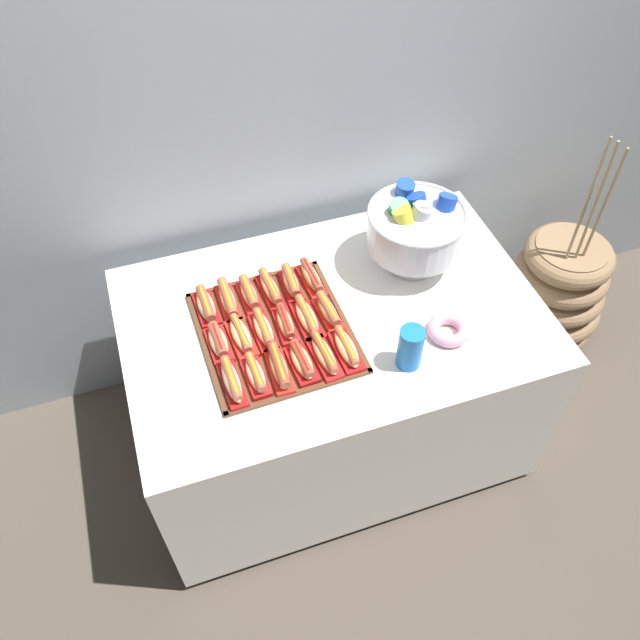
# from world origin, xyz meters

# --- Properties ---
(ground_plane) EXTENTS (10.00, 10.00, 0.00)m
(ground_plane) POSITION_xyz_m (0.00, 0.00, 0.00)
(ground_plane) COLOR #4C4238
(back_wall) EXTENTS (6.00, 0.10, 2.60)m
(back_wall) POSITION_xyz_m (0.00, 0.59, 1.30)
(back_wall) COLOR #9EA8B2
(back_wall) RESTS_ON ground_plane
(buffet_table) EXTENTS (1.41, 0.92, 0.76)m
(buffet_table) POSITION_xyz_m (0.00, 0.00, 0.40)
(buffet_table) COLOR white
(buffet_table) RESTS_ON ground_plane
(floor_vase) EXTENTS (0.46, 0.46, 1.08)m
(floor_vase) POSITION_xyz_m (1.16, 0.22, 0.26)
(floor_vase) COLOR #896B4C
(floor_vase) RESTS_ON ground_plane
(serving_tray) EXTENTS (0.49, 0.54, 0.01)m
(serving_tray) POSITION_xyz_m (-0.21, -0.02, 0.77)
(serving_tray) COLOR #56331E
(serving_tray) RESTS_ON buffet_table
(hot_dog_0) EXTENTS (0.06, 0.18, 0.06)m
(hot_dog_0) POSITION_xyz_m (-0.39, -0.19, 0.80)
(hot_dog_0) COLOR #B21414
(hot_dog_0) RESTS_ON serving_tray
(hot_dog_1) EXTENTS (0.07, 0.15, 0.06)m
(hot_dog_1) POSITION_xyz_m (-0.32, -0.19, 0.80)
(hot_dog_1) COLOR red
(hot_dog_1) RESTS_ON serving_tray
(hot_dog_2) EXTENTS (0.06, 0.18, 0.06)m
(hot_dog_2) POSITION_xyz_m (-0.24, -0.18, 0.80)
(hot_dog_2) COLOR red
(hot_dog_2) RESTS_ON serving_tray
(hot_dog_3) EXTENTS (0.08, 0.16, 0.06)m
(hot_dog_3) POSITION_xyz_m (-0.17, -0.18, 0.80)
(hot_dog_3) COLOR #B21414
(hot_dog_3) RESTS_ON serving_tray
(hot_dog_4) EXTENTS (0.07, 0.19, 0.06)m
(hot_dog_4) POSITION_xyz_m (-0.09, -0.18, 0.80)
(hot_dog_4) COLOR red
(hot_dog_4) RESTS_ON serving_tray
(hot_dog_5) EXTENTS (0.07, 0.18, 0.06)m
(hot_dog_5) POSITION_xyz_m (-0.02, -0.18, 0.80)
(hot_dog_5) COLOR #B21414
(hot_dog_5) RESTS_ON serving_tray
(hot_dog_6) EXTENTS (0.07, 0.16, 0.06)m
(hot_dog_6) POSITION_xyz_m (-0.40, -0.02, 0.80)
(hot_dog_6) COLOR red
(hot_dog_6) RESTS_ON serving_tray
(hot_dog_7) EXTENTS (0.08, 0.18, 0.06)m
(hot_dog_7) POSITION_xyz_m (-0.32, -0.02, 0.80)
(hot_dog_7) COLOR red
(hot_dog_7) RESTS_ON serving_tray
(hot_dog_8) EXTENTS (0.07, 0.17, 0.06)m
(hot_dog_8) POSITION_xyz_m (-0.25, -0.02, 0.80)
(hot_dog_8) COLOR red
(hot_dog_8) RESTS_ON serving_tray
(hot_dog_9) EXTENTS (0.06, 0.16, 0.06)m
(hot_dog_9) POSITION_xyz_m (-0.17, -0.02, 0.80)
(hot_dog_9) COLOR red
(hot_dog_9) RESTS_ON serving_tray
(hot_dog_10) EXTENTS (0.07, 0.18, 0.06)m
(hot_dog_10) POSITION_xyz_m (-0.10, -0.01, 0.80)
(hot_dog_10) COLOR #B21414
(hot_dog_10) RESTS_ON serving_tray
(hot_dog_11) EXTENTS (0.07, 0.16, 0.06)m
(hot_dog_11) POSITION_xyz_m (-0.02, -0.01, 0.80)
(hot_dog_11) COLOR red
(hot_dog_11) RESTS_ON serving_tray
(hot_dog_12) EXTENTS (0.07, 0.16, 0.06)m
(hot_dog_12) POSITION_xyz_m (-0.40, 0.14, 0.80)
(hot_dog_12) COLOR #B21414
(hot_dog_12) RESTS_ON serving_tray
(hot_dog_13) EXTENTS (0.06, 0.18, 0.06)m
(hot_dog_13) POSITION_xyz_m (-0.33, 0.14, 0.80)
(hot_dog_13) COLOR red
(hot_dog_13) RESTS_ON serving_tray
(hot_dog_14) EXTENTS (0.06, 0.16, 0.06)m
(hot_dog_14) POSITION_xyz_m (-0.25, 0.15, 0.80)
(hot_dog_14) COLOR red
(hot_dog_14) RESTS_ON serving_tray
(hot_dog_15) EXTENTS (0.07, 0.18, 0.06)m
(hot_dog_15) POSITION_xyz_m (-0.18, 0.15, 0.80)
(hot_dog_15) COLOR #B21414
(hot_dog_15) RESTS_ON serving_tray
(hot_dog_16) EXTENTS (0.06, 0.16, 0.06)m
(hot_dog_16) POSITION_xyz_m (-0.10, 0.15, 0.80)
(hot_dog_16) COLOR #B21414
(hot_dog_16) RESTS_ON serving_tray
(hot_dog_17) EXTENTS (0.07, 0.17, 0.06)m
(hot_dog_17) POSITION_xyz_m (-0.03, 0.15, 0.80)
(hot_dog_17) COLOR red
(hot_dog_17) RESTS_ON serving_tray
(punch_bowl) EXTENTS (0.34, 0.34, 0.29)m
(punch_bowl) POSITION_xyz_m (0.35, 0.15, 0.94)
(punch_bowl) COLOR silver
(punch_bowl) RESTS_ON buffet_table
(cup_stack) EXTENTS (0.08, 0.08, 0.15)m
(cup_stack) POSITION_xyz_m (0.16, -0.27, 0.84)
(cup_stack) COLOR blue
(cup_stack) RESTS_ON buffet_table
(donut) EXTENTS (0.14, 0.14, 0.04)m
(donut) POSITION_xyz_m (0.33, -0.20, 0.78)
(donut) COLOR pink
(donut) RESTS_ON buffet_table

